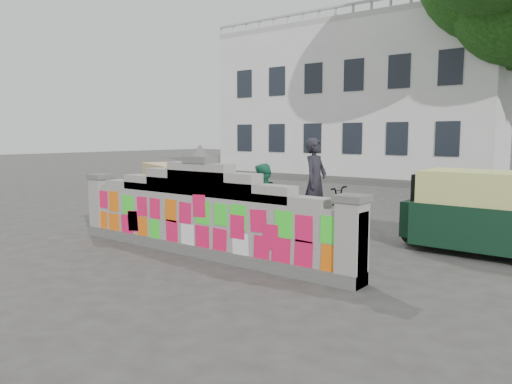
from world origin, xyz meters
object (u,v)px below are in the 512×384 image
(cyclist_rider, at_px, (315,193))
(pedestrian, at_px, (262,201))
(rickshaw_left, at_px, (175,190))
(rickshaw_right, at_px, (481,211))
(cyclist_bike, at_px, (315,210))

(cyclist_rider, height_order, pedestrian, cyclist_rider)
(cyclist_rider, distance_m, rickshaw_left, 4.04)
(cyclist_rider, bearing_deg, rickshaw_left, 91.31)
(cyclist_rider, height_order, rickshaw_right, cyclist_rider)
(cyclist_bike, distance_m, rickshaw_right, 3.31)
(cyclist_bike, relative_size, pedestrian, 1.33)
(cyclist_bike, height_order, cyclist_rider, cyclist_rider)
(cyclist_rider, relative_size, rickshaw_right, 0.67)
(cyclist_bike, height_order, rickshaw_right, rickshaw_right)
(pedestrian, bearing_deg, cyclist_rider, 118.17)
(cyclist_bike, distance_m, pedestrian, 1.20)
(cyclist_rider, xyz_separation_m, pedestrian, (-0.75, -0.91, -0.14))
(rickshaw_left, xyz_separation_m, rickshaw_right, (7.30, 0.77, 0.05))
(cyclist_rider, xyz_separation_m, rickshaw_right, (3.28, 0.40, -0.14))
(cyclist_bike, xyz_separation_m, pedestrian, (-0.75, -0.91, 0.24))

